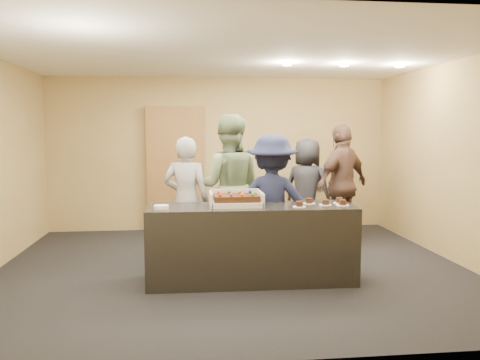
{
  "coord_description": "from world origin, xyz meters",
  "views": [
    {
      "loc": [
        -0.55,
        -5.87,
        1.77
      ],
      "look_at": [
        0.1,
        0.0,
        1.14
      ],
      "focal_mm": 35.0,
      "sensor_mm": 36.0,
      "label": 1
    }
  ],
  "objects_px": {
    "cake_box": "(236,202)",
    "sheet_cake": "(236,198)",
    "person_dark_suit": "(307,189)",
    "serving_counter": "(251,244)",
    "person_navy_man": "(272,203)",
    "storage_cabinet": "(175,169)",
    "plate_stack": "(161,207)",
    "person_sage_man": "(228,187)",
    "person_server_grey": "(186,200)",
    "person_brown_extra": "(342,185)"
  },
  "relations": [
    {
      "from": "cake_box",
      "to": "person_brown_extra",
      "type": "height_order",
      "value": "person_brown_extra"
    },
    {
      "from": "storage_cabinet",
      "to": "sheet_cake",
      "type": "relative_size",
      "value": 4.26
    },
    {
      "from": "serving_counter",
      "to": "person_navy_man",
      "type": "bearing_deg",
      "value": 55.31
    },
    {
      "from": "person_server_grey",
      "to": "person_brown_extra",
      "type": "height_order",
      "value": "person_brown_extra"
    },
    {
      "from": "person_navy_man",
      "to": "storage_cabinet",
      "type": "bearing_deg",
      "value": -49.24
    },
    {
      "from": "person_sage_man",
      "to": "person_navy_man",
      "type": "xyz_separation_m",
      "value": [
        0.5,
        -0.62,
        -0.14
      ]
    },
    {
      "from": "serving_counter",
      "to": "person_sage_man",
      "type": "distance_m",
      "value": 1.21
    },
    {
      "from": "person_server_grey",
      "to": "person_brown_extra",
      "type": "bearing_deg",
      "value": -147.1
    },
    {
      "from": "cake_box",
      "to": "plate_stack",
      "type": "relative_size",
      "value": 3.62
    },
    {
      "from": "person_server_grey",
      "to": "serving_counter",
      "type": "bearing_deg",
      "value": 145.07
    },
    {
      "from": "storage_cabinet",
      "to": "person_server_grey",
      "type": "bearing_deg",
      "value": -84.72
    },
    {
      "from": "person_sage_man",
      "to": "person_dark_suit",
      "type": "distance_m",
      "value": 1.75
    },
    {
      "from": "sheet_cake",
      "to": "person_navy_man",
      "type": "distance_m",
      "value": 0.69
    },
    {
      "from": "serving_counter",
      "to": "cake_box",
      "type": "distance_m",
      "value": 0.52
    },
    {
      "from": "person_navy_man",
      "to": "person_dark_suit",
      "type": "bearing_deg",
      "value": -103.99
    },
    {
      "from": "storage_cabinet",
      "to": "person_sage_man",
      "type": "relative_size",
      "value": 1.1
    },
    {
      "from": "person_dark_suit",
      "to": "sheet_cake",
      "type": "bearing_deg",
      "value": 94.63
    },
    {
      "from": "person_dark_suit",
      "to": "person_navy_man",
      "type": "bearing_deg",
      "value": 99.97
    },
    {
      "from": "person_navy_man",
      "to": "person_brown_extra",
      "type": "height_order",
      "value": "person_brown_extra"
    },
    {
      "from": "storage_cabinet",
      "to": "sheet_cake",
      "type": "distance_m",
      "value": 3.06
    },
    {
      "from": "person_navy_man",
      "to": "sheet_cake",
      "type": "bearing_deg",
      "value": 55.62
    },
    {
      "from": "storage_cabinet",
      "to": "person_dark_suit",
      "type": "height_order",
      "value": "storage_cabinet"
    },
    {
      "from": "plate_stack",
      "to": "serving_counter",
      "type": "bearing_deg",
      "value": 6.04
    },
    {
      "from": "cake_box",
      "to": "person_server_grey",
      "type": "xyz_separation_m",
      "value": [
        -0.58,
        0.84,
        -0.1
      ]
    },
    {
      "from": "person_sage_man",
      "to": "person_dark_suit",
      "type": "relative_size",
      "value": 1.21
    },
    {
      "from": "serving_counter",
      "to": "person_server_grey",
      "type": "xyz_separation_m",
      "value": [
        -0.76,
        0.86,
        0.4
      ]
    },
    {
      "from": "storage_cabinet",
      "to": "sheet_cake",
      "type": "xyz_separation_m",
      "value": [
        0.77,
        -2.96,
        -0.1
      ]
    },
    {
      "from": "serving_counter",
      "to": "storage_cabinet",
      "type": "relative_size",
      "value": 1.1
    },
    {
      "from": "storage_cabinet",
      "to": "sheet_cake",
      "type": "height_order",
      "value": "storage_cabinet"
    },
    {
      "from": "sheet_cake",
      "to": "person_brown_extra",
      "type": "height_order",
      "value": "person_brown_extra"
    },
    {
      "from": "person_navy_man",
      "to": "person_dark_suit",
      "type": "xyz_separation_m",
      "value": [
        0.88,
        1.67,
        -0.04
      ]
    },
    {
      "from": "cake_box",
      "to": "sheet_cake",
      "type": "xyz_separation_m",
      "value": [
        -0.0,
        -0.02,
        0.05
      ]
    },
    {
      "from": "serving_counter",
      "to": "storage_cabinet",
      "type": "xyz_separation_m",
      "value": [
        -0.95,
        2.96,
        0.64
      ]
    },
    {
      "from": "serving_counter",
      "to": "person_server_grey",
      "type": "relative_size",
      "value": 1.42
    },
    {
      "from": "person_sage_man",
      "to": "person_server_grey",
      "type": "bearing_deg",
      "value": 27.05
    },
    {
      "from": "cake_box",
      "to": "plate_stack",
      "type": "distance_m",
      "value": 0.86
    },
    {
      "from": "person_server_grey",
      "to": "person_dark_suit",
      "type": "height_order",
      "value": "person_server_grey"
    },
    {
      "from": "cake_box",
      "to": "sheet_cake",
      "type": "relative_size",
      "value": 1.18
    },
    {
      "from": "storage_cabinet",
      "to": "plate_stack",
      "type": "height_order",
      "value": "storage_cabinet"
    },
    {
      "from": "sheet_cake",
      "to": "person_brown_extra",
      "type": "bearing_deg",
      "value": 42.81
    },
    {
      "from": "serving_counter",
      "to": "person_brown_extra",
      "type": "xyz_separation_m",
      "value": [
        1.66,
        1.7,
        0.48
      ]
    },
    {
      "from": "person_server_grey",
      "to": "person_dark_suit",
      "type": "distance_m",
      "value": 2.33
    },
    {
      "from": "person_brown_extra",
      "to": "person_navy_man",
      "type": "bearing_deg",
      "value": 10.27
    },
    {
      "from": "person_brown_extra",
      "to": "cake_box",
      "type": "bearing_deg",
      "value": 9.52
    },
    {
      "from": "person_brown_extra",
      "to": "serving_counter",
      "type": "bearing_deg",
      "value": 12.82
    },
    {
      "from": "plate_stack",
      "to": "person_dark_suit",
      "type": "bearing_deg",
      "value": 44.9
    },
    {
      "from": "sheet_cake",
      "to": "person_sage_man",
      "type": "relative_size",
      "value": 0.26
    },
    {
      "from": "cake_box",
      "to": "sheet_cake",
      "type": "bearing_deg",
      "value": -90.82
    },
    {
      "from": "serving_counter",
      "to": "sheet_cake",
      "type": "distance_m",
      "value": 0.58
    },
    {
      "from": "person_sage_man",
      "to": "person_dark_suit",
      "type": "bearing_deg",
      "value": -134.92
    }
  ]
}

